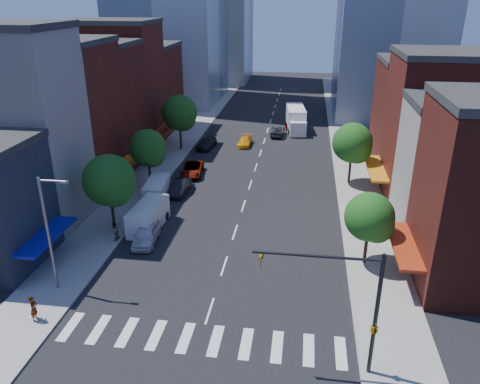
% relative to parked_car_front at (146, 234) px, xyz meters
% --- Properties ---
extents(ground, '(220.00, 220.00, 0.00)m').
position_rel_parked_car_front_xyz_m(ground, '(7.63, -9.02, -0.81)').
color(ground, black).
rests_on(ground, ground).
extents(sidewalk_left, '(5.00, 120.00, 0.15)m').
position_rel_parked_car_front_xyz_m(sidewalk_left, '(-4.87, 30.98, -0.74)').
color(sidewalk_left, gray).
rests_on(sidewalk_left, ground).
extents(sidewalk_right, '(5.00, 120.00, 0.15)m').
position_rel_parked_car_front_xyz_m(sidewalk_right, '(20.13, 30.98, -0.74)').
color(sidewalk_right, gray).
rests_on(sidewalk_right, ground).
extents(crosswalk, '(19.00, 3.00, 0.01)m').
position_rel_parked_car_front_xyz_m(crosswalk, '(7.63, -12.02, -0.81)').
color(crosswalk, silver).
rests_on(crosswalk, ground).
extents(bldg_left_1, '(12.00, 8.00, 18.00)m').
position_rel_parked_car_front_xyz_m(bldg_left_1, '(-13.37, 2.98, 8.19)').
color(bldg_left_1, beige).
rests_on(bldg_left_1, ground).
extents(bldg_left_2, '(12.00, 9.00, 16.00)m').
position_rel_parked_car_front_xyz_m(bldg_left_2, '(-13.37, 11.48, 7.19)').
color(bldg_left_2, '#581814').
rests_on(bldg_left_2, ground).
extents(bldg_left_3, '(12.00, 8.00, 15.00)m').
position_rel_parked_car_front_xyz_m(bldg_left_3, '(-13.37, 19.98, 6.69)').
color(bldg_left_3, '#501B14').
rests_on(bldg_left_3, ground).
extents(bldg_left_4, '(12.00, 9.00, 17.00)m').
position_rel_parked_car_front_xyz_m(bldg_left_4, '(-13.37, 28.48, 7.69)').
color(bldg_left_4, '#581814').
rests_on(bldg_left_4, ground).
extents(bldg_left_5, '(12.00, 10.00, 13.00)m').
position_rel_parked_car_front_xyz_m(bldg_left_5, '(-13.37, 37.98, 5.69)').
color(bldg_left_5, '#501B14').
rests_on(bldg_left_5, ground).
extents(bldg_right_1, '(12.00, 8.00, 12.00)m').
position_rel_parked_car_front_xyz_m(bldg_right_1, '(28.63, 5.98, 5.19)').
color(bldg_right_1, beige).
rests_on(bldg_right_1, ground).
extents(bldg_right_2, '(12.00, 10.00, 15.00)m').
position_rel_parked_car_front_xyz_m(bldg_right_2, '(28.63, 14.98, 6.69)').
color(bldg_right_2, '#581814').
rests_on(bldg_right_2, ground).
extents(bldg_right_3, '(12.00, 10.00, 13.00)m').
position_rel_parked_car_front_xyz_m(bldg_right_3, '(28.63, 24.98, 5.69)').
color(bldg_right_3, '#501B14').
rests_on(bldg_right_3, ground).
extents(traffic_signal, '(7.24, 2.24, 8.00)m').
position_rel_parked_car_front_xyz_m(traffic_signal, '(17.58, -13.52, 3.34)').
color(traffic_signal, black).
rests_on(traffic_signal, sidewalk_right).
extents(streetlight, '(2.25, 0.25, 9.00)m').
position_rel_parked_car_front_xyz_m(streetlight, '(-4.17, -8.02, 4.46)').
color(streetlight, slate).
rests_on(streetlight, sidewalk_left).
extents(tree_left_near, '(4.80, 4.80, 7.30)m').
position_rel_parked_car_front_xyz_m(tree_left_near, '(-3.71, 1.90, 4.05)').
color(tree_left_near, black).
rests_on(tree_left_near, sidewalk_left).
extents(tree_left_mid, '(4.20, 4.20, 6.65)m').
position_rel_parked_car_front_xyz_m(tree_left_mid, '(-3.71, 12.90, 3.71)').
color(tree_left_mid, black).
rests_on(tree_left_mid, sidewalk_left).
extents(tree_left_far, '(5.00, 5.00, 7.75)m').
position_rel_parked_car_front_xyz_m(tree_left_far, '(-3.71, 26.90, 4.39)').
color(tree_left_far, black).
rests_on(tree_left_far, sidewalk_left).
extents(tree_right_near, '(4.00, 4.00, 6.20)m').
position_rel_parked_car_front_xyz_m(tree_right_near, '(19.29, -1.10, 3.38)').
color(tree_right_near, black).
rests_on(tree_right_near, sidewalk_right).
extents(tree_right_far, '(4.60, 4.60, 7.20)m').
position_rel_parked_car_front_xyz_m(tree_right_far, '(19.29, 16.90, 4.05)').
color(tree_right_far, black).
rests_on(tree_right_far, sidewalk_right).
extents(parked_car_front, '(2.31, 4.91, 1.62)m').
position_rel_parked_car_front_xyz_m(parked_car_front, '(0.00, 0.00, 0.00)').
color(parked_car_front, silver).
rests_on(parked_car_front, ground).
extents(parked_car_second, '(1.69, 4.60, 1.50)m').
position_rel_parked_car_front_xyz_m(parked_car_second, '(0.13, 11.35, -0.06)').
color(parked_car_second, black).
rests_on(parked_car_second, ground).
extents(parked_car_third, '(2.99, 5.53, 1.47)m').
position_rel_parked_car_front_xyz_m(parked_car_third, '(0.13, 17.22, -0.08)').
color(parked_car_third, '#999999').
rests_on(parked_car_third, ground).
extents(parked_car_rear, '(2.64, 5.19, 1.44)m').
position_rel_parked_car_front_xyz_m(parked_car_rear, '(-0.34, 28.23, -0.09)').
color(parked_car_rear, black).
rests_on(parked_car_rear, ground).
extents(cargo_van_near, '(2.66, 5.81, 2.41)m').
position_rel_parked_car_front_xyz_m(cargo_van_near, '(-0.73, 2.69, 0.38)').
color(cargo_van_near, silver).
rests_on(cargo_van_near, ground).
extents(cargo_van_far, '(2.58, 5.40, 2.23)m').
position_rel_parked_car_front_xyz_m(cargo_van_far, '(-1.85, 9.09, 0.29)').
color(cargo_van_far, silver).
rests_on(cargo_van_far, ground).
extents(taxi, '(1.91, 4.43, 1.27)m').
position_rel_parked_car_front_xyz_m(taxi, '(5.02, 30.20, -0.18)').
color(taxi, orange).
rests_on(taxi, ground).
extents(traffic_car_oncoming, '(2.05, 4.75, 1.52)m').
position_rel_parked_car_front_xyz_m(traffic_car_oncoming, '(9.47, 35.86, -0.05)').
color(traffic_car_oncoming, black).
rests_on(traffic_car_oncoming, ground).
extents(traffic_car_far, '(2.06, 4.03, 1.31)m').
position_rel_parked_car_front_xyz_m(traffic_car_far, '(11.29, 40.31, -0.16)').
color(traffic_car_far, '#999999').
rests_on(traffic_car_far, ground).
extents(box_truck, '(3.70, 9.31, 3.65)m').
position_rel_parked_car_front_xyz_m(box_truck, '(12.14, 39.85, 0.91)').
color(box_truck, white).
rests_on(box_truck, ground).
extents(pedestrian_near, '(0.53, 0.73, 1.88)m').
position_rel_parked_car_front_xyz_m(pedestrian_near, '(-3.96, -11.83, 0.28)').
color(pedestrian_near, '#999999').
rests_on(pedestrian_near, sidewalk_left).
extents(pedestrian_far, '(0.82, 0.96, 1.70)m').
position_rel_parked_car_front_xyz_m(pedestrian_far, '(-2.87, -0.27, 0.19)').
color(pedestrian_far, '#999999').
rests_on(pedestrian_far, sidewalk_left).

